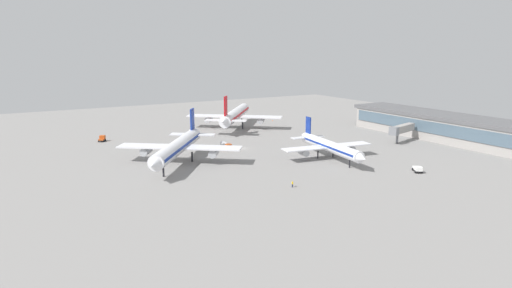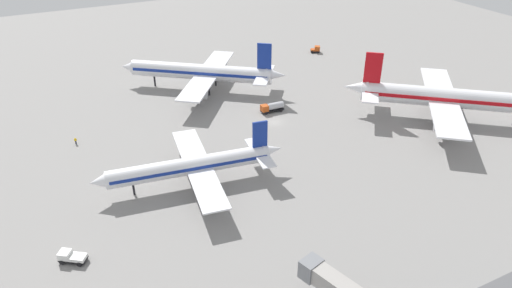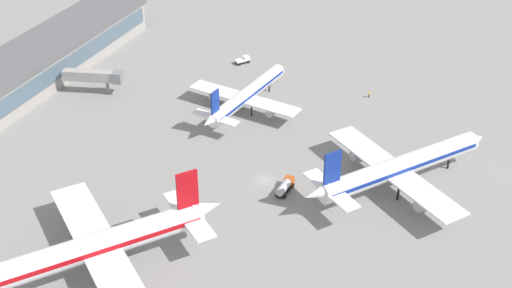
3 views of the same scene
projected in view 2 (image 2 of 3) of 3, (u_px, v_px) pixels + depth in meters
ground at (275, 122)px, 121.09m from camera, size 288.00×288.00×0.00m
airplane_at_gate at (450, 98)px, 119.59m from camera, size 45.11×39.25×16.44m
airplane_taxiing at (203, 72)px, 136.48m from camera, size 41.94×35.49×15.06m
airplane_distant at (192, 166)px, 94.90m from camera, size 39.30×31.76×11.97m
baggage_tug at (316, 49)px, 167.46m from camera, size 3.73×3.43×2.30m
fuel_truck at (272, 107)px, 125.59m from camera, size 6.39×2.45×2.50m
pushback_tractor at (71, 257)px, 77.16m from camera, size 4.69×4.08×1.90m
ground_crew_worker at (76, 141)px, 110.83m from camera, size 0.55×0.49×1.67m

